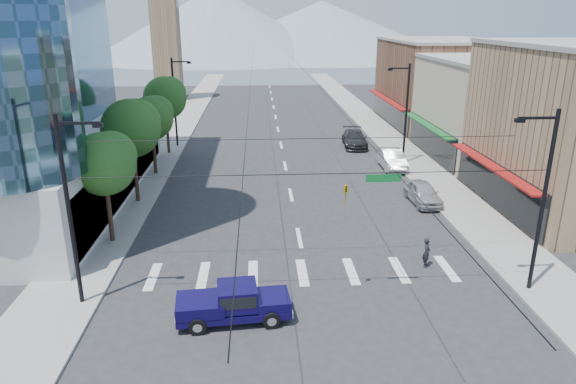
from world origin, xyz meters
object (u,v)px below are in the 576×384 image
object	(u,v)px
parked_car_near	(423,193)
pickup_truck	(233,302)
pedestrian	(427,252)
parked_car_far	(355,139)
parked_car_mid	(392,159)

from	to	relation	value
parked_car_near	pickup_truck	bearing A→B (deg)	-134.20
pickup_truck	pedestrian	distance (m)	11.16
pedestrian	parked_car_far	bearing A→B (deg)	14.46
pedestrian	parked_car_far	distance (m)	27.16
pedestrian	pickup_truck	bearing A→B (deg)	131.13
parked_car_mid	pickup_truck	bearing A→B (deg)	-119.32
pedestrian	parked_car_near	size ratio (longest dim) A/B	0.37
parked_car_near	parked_car_far	bearing A→B (deg)	93.77
parked_car_near	parked_car_mid	xyz separation A→B (m)	(0.00, 9.04, 0.07)
parked_car_near	parked_car_far	size ratio (longest dim) A/B	0.80
parked_car_near	parked_car_mid	world-z (taller)	parked_car_mid
pedestrian	parked_car_mid	world-z (taller)	parked_car_mid
pickup_truck	parked_car_mid	distance (m)	26.88
pedestrian	parked_car_far	size ratio (longest dim) A/B	0.29
pickup_truck	parked_car_near	distance (m)	19.48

